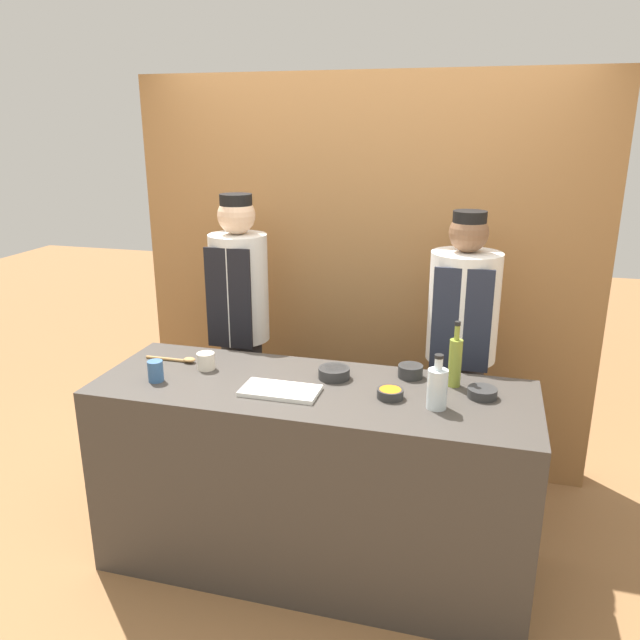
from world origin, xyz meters
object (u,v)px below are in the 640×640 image
at_px(wooden_spoon, 179,359).
at_px(cup_cream, 206,361).
at_px(sauce_bowl_purple, 482,392).
at_px(cup_blue, 156,371).
at_px(sauce_bowl_white, 334,372).
at_px(chef_left, 241,330).
at_px(bottle_clear, 437,387).
at_px(bottle_oil, 455,361).
at_px(sauce_bowl_brown, 410,370).
at_px(chef_right, 460,357).
at_px(sauce_bowl_orange, 390,393).
at_px(cutting_board, 280,391).

bearing_deg(wooden_spoon, cup_cream, -16.50).
bearing_deg(sauce_bowl_purple, cup_blue, -171.67).
xyz_separation_m(sauce_bowl_white, chef_left, (-0.71, 0.56, -0.03)).
height_order(sauce_bowl_purple, bottle_clear, bottle_clear).
bearing_deg(bottle_oil, sauce_bowl_brown, 166.39).
relative_size(sauce_bowl_white, chef_right, 0.09).
relative_size(sauce_bowl_orange, cutting_board, 0.34).
bearing_deg(cup_cream, bottle_oil, 5.44).
xyz_separation_m(sauce_bowl_orange, bottle_clear, (0.21, -0.05, 0.07)).
height_order(sauce_bowl_orange, chef_right, chef_right).
relative_size(sauce_bowl_orange, bottle_clear, 0.49).
relative_size(bottle_clear, chef_left, 0.14).
xyz_separation_m(bottle_oil, wooden_spoon, (-1.37, -0.06, -0.11)).
bearing_deg(sauce_bowl_brown, cup_blue, -162.37).
relative_size(sauce_bowl_purple, wooden_spoon, 0.48).
bearing_deg(sauce_bowl_brown, bottle_oil, -13.61).
bearing_deg(sauce_bowl_purple, bottle_oil, 143.26).
distance_m(sauce_bowl_orange, sauce_bowl_brown, 0.27).
bearing_deg(bottle_oil, cup_blue, -166.93).
bearing_deg(cup_cream, chef_left, 96.30).
distance_m(sauce_bowl_white, cup_blue, 0.84).
relative_size(bottle_oil, chef_left, 0.18).
relative_size(sauce_bowl_white, wooden_spoon, 0.55).
relative_size(sauce_bowl_orange, sauce_bowl_brown, 0.99).
bearing_deg(wooden_spoon, cup_blue, -86.27).
bearing_deg(sauce_bowl_brown, sauce_bowl_white, -162.80).
distance_m(sauce_bowl_white, bottle_clear, 0.54).
xyz_separation_m(wooden_spoon, chef_left, (0.11, 0.56, -0.01)).
xyz_separation_m(bottle_clear, chef_left, (-1.21, 0.76, -0.09)).
height_order(sauce_bowl_orange, sauce_bowl_purple, same).
bearing_deg(sauce_bowl_orange, chef_left, 144.57).
xyz_separation_m(sauce_bowl_orange, sauce_bowl_white, (-0.29, 0.15, 0.01)).
bearing_deg(wooden_spoon, bottle_clear, -8.58).
relative_size(sauce_bowl_white, sauce_bowl_purple, 1.15).
xyz_separation_m(sauce_bowl_white, cup_cream, (-0.64, -0.06, 0.01)).
bearing_deg(chef_left, sauce_bowl_purple, -23.20).
bearing_deg(wooden_spoon, chef_left, 78.83).
bearing_deg(chef_left, sauce_bowl_brown, -23.07).
distance_m(cutting_board, wooden_spoon, 0.66).
bearing_deg(bottle_clear, bottle_oil, 77.85).
xyz_separation_m(sauce_bowl_orange, cutting_board, (-0.49, -0.08, -0.01)).
bearing_deg(sauce_bowl_brown, bottle_clear, -63.96).
bearing_deg(cutting_board, sauce_bowl_brown, 32.03).
xyz_separation_m(cutting_board, chef_right, (0.75, 0.79, -0.05)).
distance_m(wooden_spoon, chef_left, 0.57).
distance_m(bottle_oil, cup_blue, 1.39).
bearing_deg(sauce_bowl_white, cutting_board, -129.79).
bearing_deg(sauce_bowl_purple, sauce_bowl_white, 176.72).
bearing_deg(sauce_bowl_orange, cup_blue, -174.63).
distance_m(sauce_bowl_brown, chef_right, 0.50).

